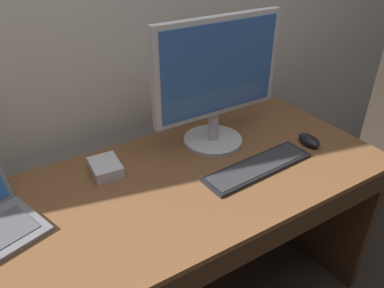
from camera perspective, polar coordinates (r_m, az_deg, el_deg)
desk at (r=1.49m, az=-4.20°, el=-13.79°), size 1.80×0.72×0.78m
external_monitor at (r=1.47m, az=3.83°, el=9.75°), size 0.55×0.25×0.53m
wired_keyboard at (r=1.46m, az=10.00°, el=-3.45°), size 0.47×0.15×0.02m
computer_mouse at (r=1.66m, az=17.36°, el=0.56°), size 0.07×0.12×0.04m
external_drive_box at (r=1.45m, az=-13.00°, el=-3.46°), size 0.11×0.14×0.04m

